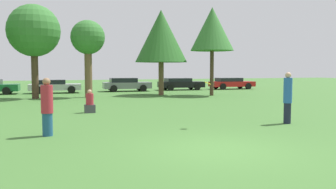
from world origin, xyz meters
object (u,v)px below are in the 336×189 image
tree_3 (161,36)px  parked_car_red (231,83)px  person_thrower (47,107)px  parked_car_black (180,84)px  parked_car_silver (54,86)px  bystander_sitting (90,103)px  parked_car_grey (126,84)px  tree_1 (34,31)px  tree_4 (212,29)px  frisbee (208,83)px  person_catcher (288,97)px  tree_2 (88,40)px

tree_3 → parked_car_red: size_ratio=1.44×
person_thrower → tree_3: 17.72m
parked_car_black → parked_car_silver: bearing=-174.0°
bystander_sitting → parked_car_grey: size_ratio=0.25×
parked_car_silver → parked_car_black: parked_car_black is taller
tree_1 → parked_car_grey: bearing=36.7°
parked_car_grey → tree_4: bearing=-53.0°
frisbee → parked_car_black: 22.24m
person_catcher → tree_4: (3.76, 13.57, 4.11)m
person_catcher → parked_car_grey: bearing=-83.3°
bystander_sitting → tree_3: 12.42m
tree_1 → tree_3: 9.32m
tree_1 → parked_car_black: size_ratio=1.45×
person_thrower → tree_1: bearing=95.4°
parked_car_black → person_thrower: bearing=-118.5°
frisbee → tree_3: size_ratio=0.04×
person_catcher → parked_car_silver: (-7.64, 20.64, -0.37)m
person_thrower → bystander_sitting: size_ratio=1.63×
person_thrower → tree_2: size_ratio=0.32×
person_catcher → parked_car_red: 22.98m
tree_1 → parked_car_red: (18.78, 5.59, -4.02)m
person_catcher → tree_4: 14.67m
person_catcher → tree_4: size_ratio=0.28×
person_thrower → bystander_sitting: person_thrower is taller
frisbee → parked_car_red: 24.26m
bystander_sitting → parked_car_black: parked_car_black is taller
person_thrower → parked_car_black: size_ratio=0.40×
parked_car_silver → person_catcher: bearing=-66.5°
parked_car_red → tree_2: bearing=-156.1°
bystander_sitting → tree_2: bearing=83.1°
tree_1 → parked_car_grey: (7.81, 5.83, -3.99)m
tree_1 → tree_3: tree_3 is taller
person_catcher → frisbee: size_ratio=8.27×
person_thrower → tree_4: bearing=50.0°
bystander_sitting → parked_car_black: size_ratio=0.24×
tree_4 → parked_car_red: tree_4 is taller
bystander_sitting → parked_car_red: size_ratio=0.23×
parked_car_silver → parked_car_red: bearing=3.8°
tree_3 → tree_4: size_ratio=0.98×
tree_1 → tree_4: bearing=-7.4°
tree_1 → tree_2: 3.66m
person_catcher → parked_car_red: (9.71, 20.82, -0.36)m
tree_4 → parked_car_silver: (-11.40, 7.07, -4.49)m
tree_3 → parked_car_red: tree_3 is taller
tree_3 → parked_car_red: 11.60m
tree_3 → parked_car_silver: (-7.88, 5.22, -4.00)m
bystander_sitting → person_thrower: bearing=-110.1°
person_catcher → parked_car_grey: person_catcher is taller
person_thrower → frisbee: person_thrower is taller
person_thrower → parked_car_silver: (0.91, 20.15, -0.28)m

